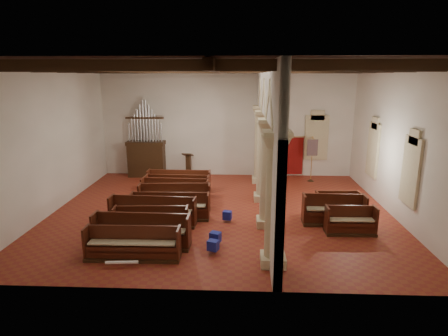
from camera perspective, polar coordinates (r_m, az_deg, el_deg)
floor at (r=15.88m, az=-0.43°, el=-6.58°), size 14.00×14.00×0.00m
ceiling at (r=14.89m, az=-0.47°, el=15.60°), size 14.00×14.00×0.00m
wall_back at (r=21.03m, az=0.41°, el=6.91°), size 14.00×0.02×6.00m
wall_front at (r=9.26m, az=-2.39°, el=-2.17°), size 14.00×0.02×6.00m
wall_left at (r=16.97m, az=-24.84°, el=3.94°), size 0.02×12.00×6.00m
wall_right at (r=16.31m, az=24.99°, el=3.57°), size 0.02×12.00×6.00m
ceiling_beams at (r=14.88m, az=-0.47°, el=14.91°), size 13.80×11.80×0.30m
arcade at (r=15.03m, az=6.46°, el=6.18°), size 0.90×11.90×6.00m
window_right_a at (r=15.11m, az=26.71°, el=-0.46°), size 0.03×1.00×2.20m
window_right_b at (r=18.74m, az=21.85°, el=2.57°), size 0.03×1.00×2.20m
window_back at (r=21.53m, az=13.87°, el=4.52°), size 1.00×0.03×2.20m
pipe_organ at (r=21.45m, az=-11.76°, el=2.35°), size 2.10×0.85×4.40m
lectern at (r=21.15m, az=-5.44°, el=0.21°), size 0.63×0.65×1.39m
dossal_curtain at (r=21.41m, az=9.80°, el=1.86°), size 1.80×0.07×2.17m
processional_banner at (r=20.60m, az=13.16°, el=0.20°), size 0.57×0.72×2.47m
hymnal_box_a at (r=12.26m, az=-1.69°, el=-11.68°), size 0.40×0.37×0.33m
hymnal_box_b at (r=12.81m, az=-1.33°, el=-10.49°), size 0.42×0.39×0.35m
hymnal_box_c at (r=14.69m, az=0.50°, el=-7.22°), size 0.38×0.33×0.33m
tube_heater_a at (r=11.87m, az=-15.31°, el=-13.70°), size 0.97×0.18×0.10m
tube_heater_b at (r=13.45m, az=-15.09°, el=-10.27°), size 0.87×0.29×0.09m
nave_pew_0 at (r=12.23m, az=-13.70°, el=-11.80°), size 2.96×0.72×1.03m
nave_pew_1 at (r=12.95m, az=-12.42°, el=-10.06°), size 3.26×0.84×1.12m
nave_pew_2 at (r=13.94m, az=-11.03°, el=-8.43°), size 2.71×0.81×0.98m
nave_pew_3 at (r=14.67m, az=-10.78°, el=-7.13°), size 3.34×0.89×1.09m
nave_pew_4 at (r=15.14m, az=-8.21°, el=-6.40°), size 3.13×0.75×1.05m
nave_pew_5 at (r=16.19m, az=-7.51°, el=-4.95°), size 3.07×0.92×1.09m
nave_pew_6 at (r=17.23m, az=-7.44°, el=-3.87°), size 3.12×0.86×1.02m
nave_pew_7 at (r=17.83m, az=-7.10°, el=-3.26°), size 3.01×0.76×1.01m
nave_pew_8 at (r=18.61m, az=-6.88°, el=-2.48°), size 3.10×0.72×1.04m
aisle_pew_0 at (r=14.37m, az=18.68°, el=-8.15°), size 1.80×0.70×1.01m
aisle_pew_1 at (r=15.05m, az=16.36°, el=-6.79°), size 2.37×0.81×1.15m
aisle_pew_2 at (r=15.97m, az=16.88°, el=-5.79°), size 1.80×0.77×1.01m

